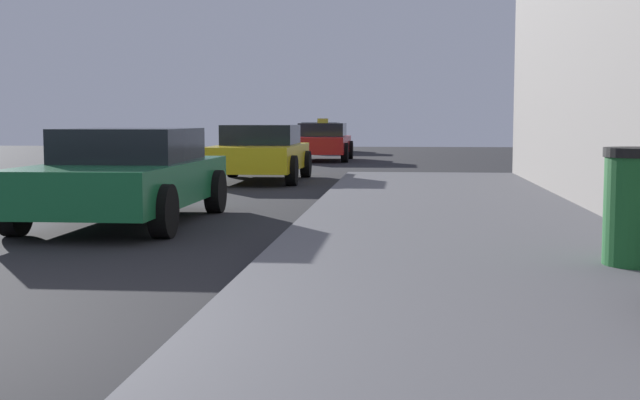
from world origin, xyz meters
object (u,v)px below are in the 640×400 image
object	(u,v)px
car_yellow	(260,152)
car_red	(322,142)
car_green	(127,175)
car_white	(321,137)

from	to	relation	value
car_yellow	car_red	size ratio (longest dim) A/B	1.02
car_green	car_white	xyz separation A→B (m)	(0.13, 25.93, -0.00)
car_white	car_red	bearing A→B (deg)	95.90
car_red	car_green	bearing A→B (deg)	87.02
car_green	car_red	size ratio (longest dim) A/B	1.09
car_green	car_red	distance (m)	18.12
car_green	car_yellow	bearing A→B (deg)	-93.26
car_green	car_white	size ratio (longest dim) A/B	1.09
car_green	car_yellow	world-z (taller)	same
car_yellow	car_red	bearing A→B (deg)	-92.75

